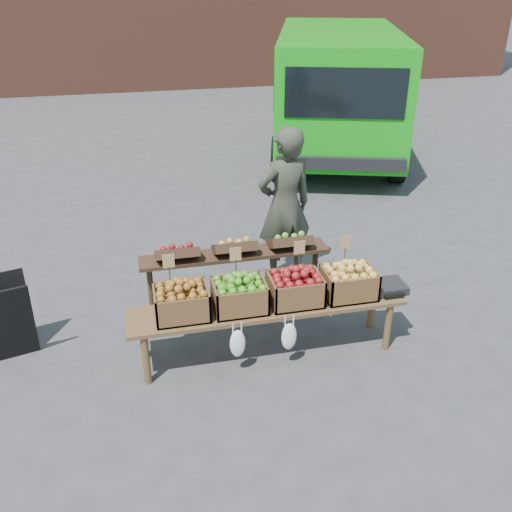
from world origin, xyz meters
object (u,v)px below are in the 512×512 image
object	(u,v)px
chalkboard_sign	(2,321)
crate_russet_pears	(240,296)
crate_green_apples	(349,283)
crate_golden_apples	(182,303)
display_bench	(267,329)
back_table	(235,276)
weighing_scale	(388,287)
crate_red_apples	(295,289)
delivery_van	(337,94)
vendor	(285,207)

from	to	relation	value
chalkboard_sign	crate_russet_pears	bearing A→B (deg)	-26.88
crate_green_apples	crate_golden_apples	bearing A→B (deg)	180.00
display_bench	crate_green_apples	bearing A→B (deg)	0.00
back_table	crate_russet_pears	xyz separation A→B (m)	(-0.09, -0.72, 0.19)
display_bench	crate_green_apples	world-z (taller)	crate_green_apples
chalkboard_sign	weighing_scale	bearing A→B (deg)	-21.90
crate_golden_apples	crate_red_apples	distance (m)	1.10
display_bench	crate_red_apples	xyz separation A→B (m)	(0.28, 0.00, 0.42)
back_table	weighing_scale	bearing A→B (deg)	-26.70
back_table	crate_golden_apples	distance (m)	0.98
chalkboard_sign	crate_red_apples	distance (m)	2.86
delivery_van	weighing_scale	bearing A→B (deg)	-87.46
display_bench	crate_golden_apples	xyz separation A→B (m)	(-0.82, 0.00, 0.42)
vendor	weighing_scale	xyz separation A→B (m)	(0.69, -1.44, -0.35)
vendor	weighing_scale	bearing A→B (deg)	103.09
vendor	crate_green_apples	distance (m)	1.49
display_bench	crate_green_apples	size ratio (longest dim) A/B	5.40
chalkboard_sign	display_bench	xyz separation A→B (m)	(2.53, -0.50, -0.15)
delivery_van	crate_red_apples	distance (m)	6.81
chalkboard_sign	back_table	size ratio (longest dim) A/B	0.42
delivery_van	vendor	size ratio (longest dim) A/B	2.76
crate_golden_apples	crate_red_apples	size ratio (longest dim) A/B	1.00
back_table	crate_russet_pears	size ratio (longest dim) A/B	4.20
chalkboard_sign	back_table	xyz separation A→B (m)	(2.35, 0.22, 0.08)
crate_russet_pears	delivery_van	bearing A→B (deg)	62.73
delivery_van	crate_russet_pears	world-z (taller)	delivery_van
delivery_van	crate_green_apples	xyz separation A→B (m)	(-2.12, -6.25, -0.48)
delivery_van	crate_russet_pears	bearing A→B (deg)	-99.54
crate_russet_pears	crate_green_apples	distance (m)	1.10
chalkboard_sign	crate_green_apples	world-z (taller)	chalkboard_sign
crate_russet_pears	chalkboard_sign	bearing A→B (deg)	167.46
crate_golden_apples	display_bench	bearing A→B (deg)	0.00
display_bench	weighing_scale	size ratio (longest dim) A/B	7.94
crate_red_apples	delivery_van	bearing A→B (deg)	66.85
crate_red_apples	crate_green_apples	size ratio (longest dim) A/B	1.00
display_bench	crate_golden_apples	bearing A→B (deg)	180.00
crate_green_apples	weighing_scale	bearing A→B (deg)	0.00
delivery_van	crate_russet_pears	distance (m)	7.05
vendor	display_bench	distance (m)	1.69
back_table	weighing_scale	xyz separation A→B (m)	(1.43, -0.72, 0.09)
back_table	crate_green_apples	distance (m)	1.25
back_table	crate_red_apples	distance (m)	0.87
crate_russet_pears	crate_golden_apples	bearing A→B (deg)	180.00
back_table	crate_red_apples	world-z (taller)	back_table
crate_red_apples	weighing_scale	distance (m)	0.98
crate_green_apples	crate_russet_pears	bearing A→B (deg)	180.00
weighing_scale	crate_green_apples	bearing A→B (deg)	180.00
chalkboard_sign	crate_golden_apples	size ratio (longest dim) A/B	1.74
delivery_van	chalkboard_sign	size ratio (longest dim) A/B	6.07
crate_russet_pears	crate_red_apples	xyz separation A→B (m)	(0.55, 0.00, 0.00)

